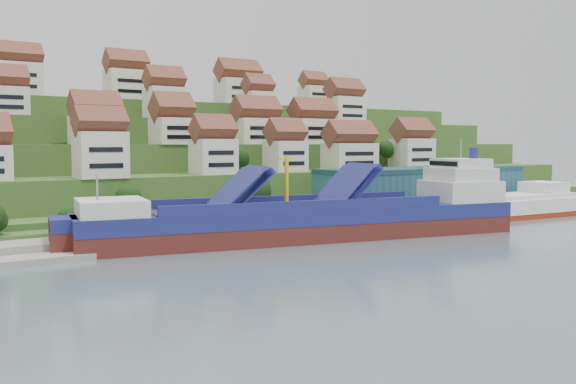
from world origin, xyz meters
TOP-DOWN VIEW (x-y plane):
  - ground at (0.00, 0.00)m, footprint 300.00×300.00m
  - quay at (20.00, 15.00)m, footprint 180.00×14.00m
  - hillside at (0.00, 103.55)m, footprint 260.00×128.00m
  - hillside_village at (-1.64, 60.94)m, footprint 155.99×62.63m
  - hillside_trees at (-11.09, 42.51)m, footprint 140.48×62.50m
  - warehouse at (52.00, 17.00)m, footprint 60.00×15.00m
  - flagpole at (18.11, 10.00)m, footprint 1.28×0.16m
  - cargo_ship at (5.55, -0.16)m, footprint 86.77×30.69m
  - second_ship at (70.64, 0.87)m, footprint 32.65×14.26m

SIDE VIEW (x-z plane):
  - ground at x=0.00m, z-range 0.00..0.00m
  - quay at x=20.00m, z-range 0.00..2.20m
  - second_ship at x=70.64m, z-range -1.83..7.40m
  - cargo_ship at x=5.55m, z-range -6.00..13.15m
  - flagpole at x=18.11m, z-range 2.88..10.88m
  - warehouse at x=52.00m, z-range 2.20..12.20m
  - hillside at x=0.00m, z-range -4.84..26.16m
  - hillside_trees at x=-11.09m, z-range -0.12..31.43m
  - hillside_village at x=-1.64m, z-range 10.01..38.97m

